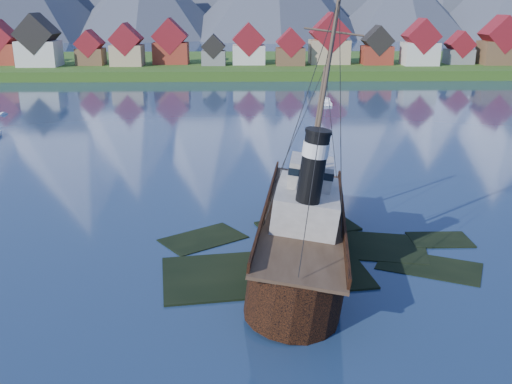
{
  "coord_description": "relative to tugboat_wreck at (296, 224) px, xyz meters",
  "views": [
    {
      "loc": [
        -5.1,
        -47.71,
        22.73
      ],
      "look_at": [
        -3.61,
        6.0,
        5.0
      ],
      "focal_mm": 40.0,
      "sensor_mm": 36.0,
      "label": 1
    }
  ],
  "objects": [
    {
      "name": "shore_bank",
      "position": [
        -0.02,
        167.92,
        -3.1
      ],
      "size": [
        600.0,
        80.0,
        3.2
      ],
      "primitive_type": "cube",
      "color": "#254413",
      "rests_on": "ground"
    },
    {
      "name": "ground",
      "position": [
        -0.02,
        -2.08,
        -3.1
      ],
      "size": [
        1400.0,
        1400.0,
        0.0
      ],
      "primitive_type": "plane",
      "color": "#1A2D4A",
      "rests_on": "ground"
    },
    {
      "name": "sailboat_e",
      "position": [
        15.49,
        87.35,
        -2.89
      ],
      "size": [
        2.33,
        8.7,
        10.04
      ],
      "rotation": [
        0.0,
        0.0,
        -0.02
      ],
      "color": "white",
      "rests_on": "ground"
    },
    {
      "name": "shoal",
      "position": [
        1.76,
        0.07,
        -3.45
      ],
      "size": [
        31.71,
        21.24,
        1.14
      ],
      "color": "black",
      "rests_on": "ground"
    },
    {
      "name": "tugboat_wreck",
      "position": [
        0.0,
        0.0,
        0.0
      ],
      "size": [
        7.25,
        31.23,
        24.75
      ],
      "rotation": [
        0.0,
        0.12,
        -0.14
      ],
      "color": "black",
      "rests_on": "ground"
    },
    {
      "name": "seawall",
      "position": [
        -0.02,
        129.92,
        -3.1
      ],
      "size": [
        600.0,
        2.5,
        2.0
      ],
      "primitive_type": "cube",
      "color": "#3F3D38",
      "rests_on": "ground"
    },
    {
      "name": "town",
      "position": [
        -33.14,
        150.1,
        5.88
      ],
      "size": [
        250.96,
        16.69,
        17.3
      ],
      "color": "maroon",
      "rests_on": "ground"
    }
  ]
}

